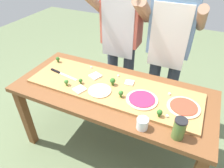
{
  "coord_description": "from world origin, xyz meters",
  "views": [
    {
      "loc": [
        0.59,
        -1.26,
        1.84
      ],
      "look_at": [
        -0.0,
        0.01,
        0.81
      ],
      "focal_mm": 32.66,
      "sensor_mm": 36.0,
      "label": 1
    }
  ],
  "objects_px": {
    "broccoli_floret_front_mid": "(113,81)",
    "cheese_crumble_d": "(167,116)",
    "broccoli_floret_center_left": "(121,93)",
    "cook_right": "(169,43)",
    "pizza_whole_tomato_red": "(184,107)",
    "broccoli_floret_back_right": "(66,82)",
    "pizza_slice_near_left": "(95,76)",
    "chefs_knife": "(60,73)",
    "sauce_jar": "(179,129)",
    "pizza_whole_beet_magenta": "(142,99)",
    "cheese_crumble_c": "(169,94)",
    "cheese_crumble_a": "(91,67)",
    "flour_cup": "(142,124)",
    "cheese_crumble_b": "(118,76)",
    "prep_table": "(112,98)",
    "pizza_whole_white_garlic": "(100,90)",
    "cook_left": "(121,35)",
    "pizza_slice_center": "(79,89)",
    "broccoli_floret_center_right": "(81,81)",
    "broccoli_floret_front_right": "(160,113)",
    "broccoli_floret_front_left": "(58,59)",
    "pizza_slice_far_right": "(129,83)"
  },
  "relations": [
    {
      "from": "broccoli_floret_center_right",
      "to": "cook_right",
      "type": "height_order",
      "value": "cook_right"
    },
    {
      "from": "broccoli_floret_back_right",
      "to": "cook_right",
      "type": "relative_size",
      "value": 0.03
    },
    {
      "from": "chefs_knife",
      "to": "pizza_whole_white_garlic",
      "type": "xyz_separation_m",
      "value": [
        0.47,
        -0.08,
        0.0
      ]
    },
    {
      "from": "pizza_whole_beet_magenta",
      "to": "cheese_crumble_b",
      "type": "distance_m",
      "value": 0.38
    },
    {
      "from": "pizza_whole_beet_magenta",
      "to": "cheese_crumble_b",
      "type": "relative_size",
      "value": 16.41
    },
    {
      "from": "pizza_slice_center",
      "to": "cook_right",
      "type": "bearing_deg",
      "value": 53.6
    },
    {
      "from": "broccoli_floret_back_right",
      "to": "cheese_crumble_d",
      "type": "height_order",
      "value": "broccoli_floret_back_right"
    },
    {
      "from": "cheese_crumble_a",
      "to": "flour_cup",
      "type": "relative_size",
      "value": 0.2
    },
    {
      "from": "sauce_jar",
      "to": "prep_table",
      "type": "bearing_deg",
      "value": 155.3
    },
    {
      "from": "cheese_crumble_b",
      "to": "cook_right",
      "type": "relative_size",
      "value": 0.01
    },
    {
      "from": "pizza_whole_tomato_red",
      "to": "prep_table",
      "type": "bearing_deg",
      "value": 179.88
    },
    {
      "from": "broccoli_floret_front_left",
      "to": "cheese_crumble_b",
      "type": "distance_m",
      "value": 0.67
    },
    {
      "from": "broccoli_floret_front_right",
      "to": "pizza_slice_center",
      "type": "bearing_deg",
      "value": 178.29
    },
    {
      "from": "pizza_whole_beet_magenta",
      "to": "cheese_crumble_b",
      "type": "xyz_separation_m",
      "value": [
        -0.31,
        0.23,
        0.0
      ]
    },
    {
      "from": "pizza_whole_tomato_red",
      "to": "sauce_jar",
      "type": "xyz_separation_m",
      "value": [
        0.01,
        -0.28,
        0.05
      ]
    },
    {
      "from": "cheese_crumble_a",
      "to": "sauce_jar",
      "type": "xyz_separation_m",
      "value": [
        0.93,
        -0.48,
        0.05
      ]
    },
    {
      "from": "flour_cup",
      "to": "cook_left",
      "type": "xyz_separation_m",
      "value": [
        -0.55,
        0.92,
        0.21
      ]
    },
    {
      "from": "pizza_slice_far_right",
      "to": "sauce_jar",
      "type": "bearing_deg",
      "value": -39.03
    },
    {
      "from": "pizza_slice_center",
      "to": "broccoli_floret_front_mid",
      "type": "height_order",
      "value": "broccoli_floret_front_mid"
    },
    {
      "from": "broccoli_floret_back_right",
      "to": "cheese_crumble_c",
      "type": "height_order",
      "value": "broccoli_floret_back_right"
    },
    {
      "from": "pizza_slice_near_left",
      "to": "broccoli_floret_front_mid",
      "type": "bearing_deg",
      "value": -13.92
    },
    {
      "from": "broccoli_floret_front_right",
      "to": "pizza_slice_near_left",
      "type": "bearing_deg",
      "value": 158.95
    },
    {
      "from": "pizza_whole_white_garlic",
      "to": "cheese_crumble_a",
      "type": "xyz_separation_m",
      "value": [
        -0.25,
        0.29,
        0.0
      ]
    },
    {
      "from": "broccoli_floret_center_left",
      "to": "cook_right",
      "type": "height_order",
      "value": "cook_right"
    },
    {
      "from": "pizza_whole_white_garlic",
      "to": "cheese_crumble_d",
      "type": "xyz_separation_m",
      "value": [
        0.58,
        -0.06,
        0.0
      ]
    },
    {
      "from": "cheese_crumble_c",
      "to": "broccoli_floret_center_left",
      "type": "bearing_deg",
      "value": -151.05
    },
    {
      "from": "broccoli_floret_center_right",
      "to": "broccoli_floret_front_left",
      "type": "bearing_deg",
      "value": 151.85
    },
    {
      "from": "prep_table",
      "to": "cheese_crumble_a",
      "type": "relative_size",
      "value": 105.93
    },
    {
      "from": "pizza_slice_far_right",
      "to": "cook_right",
      "type": "bearing_deg",
      "value": 66.66
    },
    {
      "from": "pizza_whole_white_garlic",
      "to": "cheese_crumble_d",
      "type": "height_order",
      "value": "same"
    },
    {
      "from": "pizza_whole_tomato_red",
      "to": "pizza_slice_near_left",
      "type": "relative_size",
      "value": 2.62
    },
    {
      "from": "pizza_whole_white_garlic",
      "to": "pizza_slice_near_left",
      "type": "relative_size",
      "value": 2.07
    },
    {
      "from": "broccoli_floret_front_mid",
      "to": "cook_right",
      "type": "relative_size",
      "value": 0.04
    },
    {
      "from": "pizza_slice_near_left",
      "to": "cook_right",
      "type": "relative_size",
      "value": 0.06
    },
    {
      "from": "prep_table",
      "to": "pizza_slice_center",
      "type": "distance_m",
      "value": 0.31
    },
    {
      "from": "pizza_whole_beet_magenta",
      "to": "pizza_slice_near_left",
      "type": "xyz_separation_m",
      "value": [
        -0.5,
        0.14,
        -0.0
      ]
    },
    {
      "from": "broccoli_floret_center_left",
      "to": "cook_right",
      "type": "distance_m",
      "value": 0.75
    },
    {
      "from": "pizza_whole_tomato_red",
      "to": "broccoli_floret_back_right",
      "type": "bearing_deg",
      "value": -172.11
    },
    {
      "from": "chefs_knife",
      "to": "sauce_jar",
      "type": "distance_m",
      "value": 1.18
    },
    {
      "from": "pizza_slice_near_left",
      "to": "cook_left",
      "type": "xyz_separation_m",
      "value": [
        0.03,
        0.52,
        0.21
      ]
    },
    {
      "from": "prep_table",
      "to": "pizza_slice_center",
      "type": "relative_size",
      "value": 18.93
    },
    {
      "from": "pizza_whole_tomato_red",
      "to": "flour_cup",
      "type": "height_order",
      "value": "flour_cup"
    },
    {
      "from": "flour_cup",
      "to": "prep_table",
      "type": "bearing_deg",
      "value": 140.72
    },
    {
      "from": "pizza_whole_beet_magenta",
      "to": "pizza_slice_near_left",
      "type": "height_order",
      "value": "pizza_whole_beet_magenta"
    },
    {
      "from": "broccoli_floret_back_right",
      "to": "cheese_crumble_d",
      "type": "bearing_deg",
      "value": -1.01
    },
    {
      "from": "pizza_whole_beet_magenta",
      "to": "broccoli_floret_front_mid",
      "type": "height_order",
      "value": "broccoli_floret_front_mid"
    },
    {
      "from": "broccoli_floret_front_mid",
      "to": "cheese_crumble_d",
      "type": "xyz_separation_m",
      "value": [
        0.52,
        -0.19,
        -0.03
      ]
    },
    {
      "from": "pizza_slice_near_left",
      "to": "cook_left",
      "type": "height_order",
      "value": "cook_left"
    },
    {
      "from": "pizza_whole_tomato_red",
      "to": "cheese_crumble_d",
      "type": "height_order",
      "value": "same"
    },
    {
      "from": "cook_right",
      "to": "broccoli_floret_front_right",
      "type": "bearing_deg",
      "value": -80.53
    }
  ]
}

